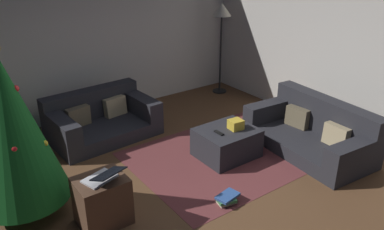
{
  "coord_description": "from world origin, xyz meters",
  "views": [
    {
      "loc": [
        -2.14,
        -3.07,
        2.79
      ],
      "look_at": [
        0.55,
        0.65,
        0.75
      ],
      "focal_mm": 36.57,
      "sensor_mm": 36.0,
      "label": 1
    }
  ],
  "objects_px": {
    "tv_remote": "(219,133)",
    "book_stack": "(227,199)",
    "christmas_tree": "(12,130)",
    "corner_lamp": "(222,17)",
    "couch_right": "(313,132)",
    "ottoman": "(227,143)",
    "laptop": "(103,177)",
    "couch_left": "(100,119)",
    "side_table": "(102,201)",
    "gift_box": "(236,124)"
  },
  "relations": [
    {
      "from": "corner_lamp",
      "to": "laptop",
      "type": "bearing_deg",
      "value": -145.64
    },
    {
      "from": "gift_box",
      "to": "corner_lamp",
      "type": "xyz_separation_m",
      "value": [
        1.47,
        2.12,
        1.02
      ]
    },
    {
      "from": "corner_lamp",
      "to": "couch_left",
      "type": "bearing_deg",
      "value": -171.8
    },
    {
      "from": "couch_left",
      "to": "couch_right",
      "type": "relative_size",
      "value": 0.86
    },
    {
      "from": "book_stack",
      "to": "corner_lamp",
      "type": "height_order",
      "value": "corner_lamp"
    },
    {
      "from": "gift_box",
      "to": "laptop",
      "type": "relative_size",
      "value": 0.41
    },
    {
      "from": "couch_right",
      "to": "corner_lamp",
      "type": "bearing_deg",
      "value": -4.58
    },
    {
      "from": "couch_right",
      "to": "side_table",
      "type": "bearing_deg",
      "value": 90.06
    },
    {
      "from": "corner_lamp",
      "to": "book_stack",
      "type": "bearing_deg",
      "value": -128.26
    },
    {
      "from": "christmas_tree",
      "to": "couch_right",
      "type": "bearing_deg",
      "value": -13.41
    },
    {
      "from": "couch_right",
      "to": "christmas_tree",
      "type": "height_order",
      "value": "christmas_tree"
    },
    {
      "from": "couch_right",
      "to": "ottoman",
      "type": "bearing_deg",
      "value": 68.39
    },
    {
      "from": "christmas_tree",
      "to": "side_table",
      "type": "relative_size",
      "value": 3.54
    },
    {
      "from": "couch_right",
      "to": "tv_remote",
      "type": "height_order",
      "value": "couch_right"
    },
    {
      "from": "tv_remote",
      "to": "book_stack",
      "type": "height_order",
      "value": "tv_remote"
    },
    {
      "from": "couch_right",
      "to": "book_stack",
      "type": "height_order",
      "value": "couch_right"
    },
    {
      "from": "ottoman",
      "to": "laptop",
      "type": "height_order",
      "value": "laptop"
    },
    {
      "from": "book_stack",
      "to": "ottoman",
      "type": "bearing_deg",
      "value": 49.79
    },
    {
      "from": "christmas_tree",
      "to": "laptop",
      "type": "bearing_deg",
      "value": -48.08
    },
    {
      "from": "book_stack",
      "to": "couch_right",
      "type": "bearing_deg",
      "value": 8.53
    },
    {
      "from": "christmas_tree",
      "to": "corner_lamp",
      "type": "distance_m",
      "value": 4.58
    },
    {
      "from": "book_stack",
      "to": "corner_lamp",
      "type": "bearing_deg",
      "value": 51.74
    },
    {
      "from": "ottoman",
      "to": "corner_lamp",
      "type": "height_order",
      "value": "corner_lamp"
    },
    {
      "from": "book_stack",
      "to": "corner_lamp",
      "type": "relative_size",
      "value": 0.17
    },
    {
      "from": "couch_left",
      "to": "tv_remote",
      "type": "relative_size",
      "value": 10.18
    },
    {
      "from": "ottoman",
      "to": "gift_box",
      "type": "xyz_separation_m",
      "value": [
        0.11,
        -0.05,
        0.27
      ]
    },
    {
      "from": "side_table",
      "to": "laptop",
      "type": "distance_m",
      "value": 0.33
    },
    {
      "from": "couch_left",
      "to": "ottoman",
      "type": "bearing_deg",
      "value": 121.23
    },
    {
      "from": "gift_box",
      "to": "christmas_tree",
      "type": "bearing_deg",
      "value": 172.02
    },
    {
      "from": "christmas_tree",
      "to": "corner_lamp",
      "type": "xyz_separation_m",
      "value": [
        4.22,
        1.73,
        0.47
      ]
    },
    {
      "from": "ottoman",
      "to": "laptop",
      "type": "bearing_deg",
      "value": -169.27
    },
    {
      "from": "christmas_tree",
      "to": "gift_box",
      "type": "bearing_deg",
      "value": -7.98
    },
    {
      "from": "ottoman",
      "to": "book_stack",
      "type": "bearing_deg",
      "value": -130.21
    },
    {
      "from": "couch_left",
      "to": "corner_lamp",
      "type": "height_order",
      "value": "corner_lamp"
    },
    {
      "from": "tv_remote",
      "to": "corner_lamp",
      "type": "relative_size",
      "value": 0.09
    },
    {
      "from": "gift_box",
      "to": "christmas_tree",
      "type": "relative_size",
      "value": 0.09
    },
    {
      "from": "christmas_tree",
      "to": "laptop",
      "type": "height_order",
      "value": "christmas_tree"
    },
    {
      "from": "couch_left",
      "to": "laptop",
      "type": "relative_size",
      "value": 3.63
    },
    {
      "from": "gift_box",
      "to": "side_table",
      "type": "relative_size",
      "value": 0.34
    },
    {
      "from": "gift_box",
      "to": "side_table",
      "type": "xyz_separation_m",
      "value": [
        -2.12,
        -0.28,
        -0.2
      ]
    },
    {
      "from": "ottoman",
      "to": "tv_remote",
      "type": "height_order",
      "value": "tv_remote"
    },
    {
      "from": "couch_left",
      "to": "couch_right",
      "type": "distance_m",
      "value": 3.23
    },
    {
      "from": "christmas_tree",
      "to": "book_stack",
      "type": "distance_m",
      "value": 2.45
    },
    {
      "from": "tv_remote",
      "to": "side_table",
      "type": "xyz_separation_m",
      "value": [
        -1.84,
        -0.3,
        -0.15
      ]
    },
    {
      "from": "couch_left",
      "to": "side_table",
      "type": "xyz_separation_m",
      "value": [
        -0.85,
        -2.0,
        0.01
      ]
    },
    {
      "from": "ottoman",
      "to": "book_stack",
      "type": "xyz_separation_m",
      "value": [
        -0.72,
        -0.85,
        -0.15
      ]
    },
    {
      "from": "side_table",
      "to": "corner_lamp",
      "type": "distance_m",
      "value": 4.49
    },
    {
      "from": "ottoman",
      "to": "book_stack",
      "type": "relative_size",
      "value": 2.65
    },
    {
      "from": "couch_left",
      "to": "ottoman",
      "type": "relative_size",
      "value": 2.05
    },
    {
      "from": "couch_left",
      "to": "gift_box",
      "type": "distance_m",
      "value": 2.15
    }
  ]
}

